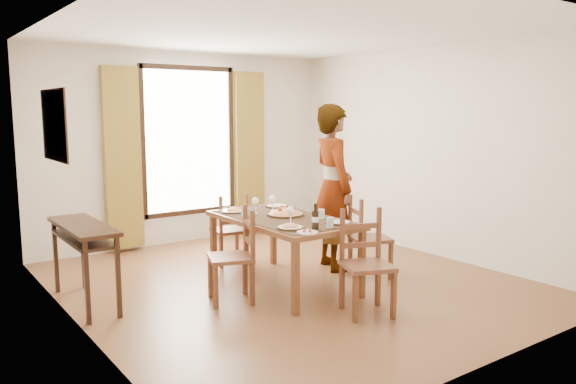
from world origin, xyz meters
TOP-DOWN VIEW (x-y plane):
  - ground at (0.00, 0.00)m, footprint 5.00×5.00m
  - room_shell at (-0.00, 0.13)m, footprint 4.60×5.10m
  - console_table at (-2.03, 0.60)m, footprint 0.38×1.20m
  - dining_table at (-0.13, -0.05)m, footprint 0.95×1.70m
  - chair_west at (-0.80, -0.17)m, footprint 0.53×0.53m
  - chair_north at (-0.15, 1.06)m, footprint 0.44×0.44m
  - chair_south at (0.03, -1.17)m, footprint 0.56×0.56m
  - chair_east at (0.85, -0.33)m, footprint 0.53×0.53m
  - man at (0.76, 0.18)m, footprint 0.98×0.87m
  - plate_sw at (-0.41, -0.57)m, footprint 0.27×0.27m
  - plate_se at (0.14, -0.64)m, footprint 0.27×0.27m
  - plate_nw at (-0.40, 0.52)m, footprint 0.27×0.27m
  - plate_ne at (0.18, 0.52)m, footprint 0.27×0.27m
  - pasta_platter at (-0.05, 0.01)m, footprint 0.40×0.40m
  - caprese_plate at (-0.40, -0.83)m, footprint 0.20×0.20m
  - wine_glass_a at (-0.28, -0.40)m, footprint 0.08×0.08m
  - wine_glass_b at (-0.02, 0.31)m, footprint 0.08×0.08m
  - wine_glass_c at (-0.26, 0.29)m, footprint 0.08×0.08m
  - tumbler_a at (0.15, -0.35)m, footprint 0.07×0.07m
  - tumbler_b at (-0.42, 0.26)m, footprint 0.07×0.07m
  - tumbler_c at (-0.07, -0.76)m, footprint 0.07×0.07m
  - wine_bottle at (-0.24, -0.74)m, footprint 0.07×0.07m

SIDE VIEW (x-z plane):
  - ground at x=0.00m, z-range 0.00..0.00m
  - chair_north at x=-0.15m, z-range -0.03..0.85m
  - chair_east at x=0.85m, z-range -0.03..0.89m
  - chair_west at x=-0.80m, z-range -0.03..0.91m
  - chair_south at x=0.03m, z-range -0.03..0.94m
  - console_table at x=-2.03m, z-range 0.28..1.08m
  - dining_table at x=-0.13m, z-range 0.31..1.07m
  - caprese_plate at x=-0.40m, z-range 0.76..0.80m
  - plate_sw at x=-0.41m, z-range 0.76..0.81m
  - plate_se at x=0.14m, z-range 0.76..0.81m
  - plate_nw at x=-0.40m, z-range 0.76..0.81m
  - plate_ne at x=0.18m, z-range 0.76..0.81m
  - pasta_platter at x=-0.05m, z-range 0.76..0.86m
  - tumbler_a at x=0.15m, z-range 0.76..0.86m
  - tumbler_b at x=-0.42m, z-range 0.76..0.86m
  - tumbler_c at x=-0.07m, z-range 0.76..0.86m
  - wine_glass_a at x=-0.28m, z-range 0.76..0.94m
  - wine_glass_b at x=-0.02m, z-range 0.76..0.94m
  - wine_glass_c at x=-0.26m, z-range 0.76..0.94m
  - wine_bottle at x=-0.24m, z-range 0.76..1.00m
  - man at x=0.76m, z-range 0.00..1.96m
  - room_shell at x=0.00m, z-range 0.17..2.91m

